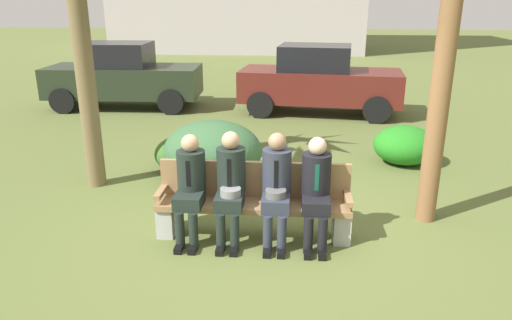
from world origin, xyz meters
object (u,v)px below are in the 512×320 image
at_px(parked_car_near, 123,76).
at_px(seated_man_centerright, 276,184).
at_px(shrub_far_lawn, 213,151).
at_px(seated_man_rightmost, 316,186).
at_px(shrub_mid_lawn, 184,154).
at_px(park_bench, 254,201).
at_px(parked_car_far, 319,80).
at_px(seated_man_leftmost, 190,182).
at_px(seated_man_centerleft, 230,182).
at_px(shrub_near_bench, 405,145).

bearing_deg(parked_car_near, seated_man_centerright, -58.42).
bearing_deg(shrub_far_lawn, parked_car_near, 122.34).
relative_size(seated_man_rightmost, shrub_mid_lawn, 1.30).
relative_size(park_bench, seated_man_rightmost, 1.82).
height_order(park_bench, parked_car_far, parked_car_far).
distance_m(seated_man_leftmost, seated_man_centerleft, 0.48).
relative_size(seated_man_centerleft, parked_car_far, 0.33).
relative_size(shrub_near_bench, parked_car_far, 0.27).
bearing_deg(shrub_near_bench, shrub_far_lawn, -161.28).
height_order(seated_man_leftmost, shrub_mid_lawn, seated_man_leftmost).
xyz_separation_m(seated_man_leftmost, seated_man_centerright, (1.02, -0.00, 0.02)).
height_order(park_bench, shrub_mid_lawn, park_bench).
xyz_separation_m(shrub_far_lawn, parked_car_near, (-3.23, 5.10, 0.35)).
bearing_deg(shrub_mid_lawn, seated_man_rightmost, -47.41).
relative_size(shrub_mid_lawn, parked_car_near, 0.25).
xyz_separation_m(shrub_near_bench, parked_car_near, (-6.42, 4.02, 0.50)).
relative_size(seated_man_centerright, shrub_far_lawn, 0.85).
bearing_deg(seated_man_centerleft, parked_car_far, 79.06).
height_order(seated_man_centerleft, seated_man_centerright, seated_man_centerleft).
relative_size(shrub_mid_lawn, parked_car_far, 0.24).
bearing_deg(shrub_far_lawn, shrub_near_bench, 18.72).
distance_m(seated_man_leftmost, seated_man_rightmost, 1.48).
xyz_separation_m(park_bench, parked_car_far, (1.04, 6.61, 0.40)).
xyz_separation_m(shrub_mid_lawn, parked_car_near, (-2.68, 4.73, 0.53)).
distance_m(park_bench, shrub_mid_lawn, 2.53).
relative_size(park_bench, shrub_mid_lawn, 2.37).
xyz_separation_m(park_bench, shrub_near_bench, (2.39, 2.85, -0.10)).
height_order(shrub_near_bench, shrub_mid_lawn, shrub_near_bench).
xyz_separation_m(seated_man_rightmost, shrub_near_bench, (1.65, 2.98, -0.38)).
xyz_separation_m(seated_man_leftmost, shrub_far_lawn, (-0.06, 1.90, -0.23)).
xyz_separation_m(seated_man_centerright, seated_man_rightmost, (0.46, 0.00, -0.02)).
xyz_separation_m(seated_man_centerright, shrub_mid_lawn, (-1.63, 2.27, -0.42)).
bearing_deg(parked_car_near, seated_man_centerleft, -61.72).
bearing_deg(seated_man_centerleft, park_bench, 26.99).
bearing_deg(shrub_mid_lawn, parked_car_far, 61.87).
bearing_deg(shrub_far_lawn, parked_car_far, 69.17).
bearing_deg(park_bench, shrub_mid_lawn, 122.27).
height_order(shrub_far_lawn, parked_car_far, parked_car_far).
xyz_separation_m(seated_man_leftmost, shrub_near_bench, (3.13, 2.98, -0.38)).
xyz_separation_m(shrub_mid_lawn, parked_car_far, (2.39, 4.47, 0.53)).
bearing_deg(park_bench, parked_car_far, 81.05).
distance_m(park_bench, seated_man_centerleft, 0.42).
bearing_deg(shrub_mid_lawn, seated_man_centerleft, -64.42).
xyz_separation_m(seated_man_centerleft, parked_car_far, (1.30, 6.74, 0.11)).
distance_m(seated_man_centerright, parked_car_near, 8.22).
height_order(seated_man_centerright, parked_car_near, parked_car_near).
height_order(shrub_mid_lawn, shrub_far_lawn, shrub_far_lawn).
height_order(seated_man_centerleft, seated_man_rightmost, seated_man_centerleft).
height_order(seated_man_leftmost, seated_man_centerright, seated_man_centerright).
relative_size(seated_man_rightmost, parked_car_far, 0.31).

